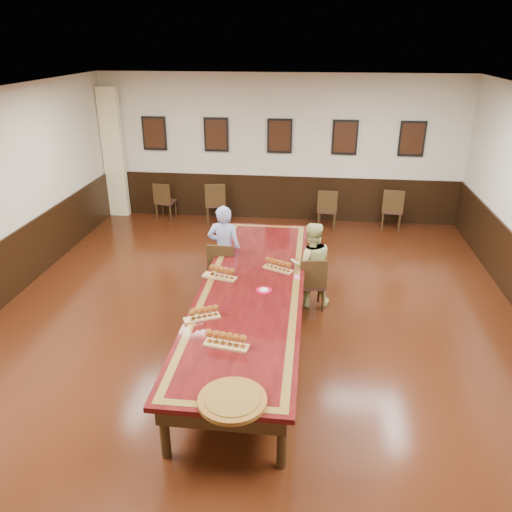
# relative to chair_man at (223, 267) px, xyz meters

# --- Properties ---
(floor) EXTENTS (8.00, 10.00, 0.02)m
(floor) POSITION_rel_chair_man_xyz_m (0.61, -1.21, -0.47)
(floor) COLOR black
(floor) RESTS_ON ground
(ceiling) EXTENTS (8.00, 10.00, 0.02)m
(ceiling) POSITION_rel_chair_man_xyz_m (0.61, -1.21, 2.75)
(ceiling) COLOR white
(ceiling) RESTS_ON floor
(wall_back) EXTENTS (8.00, 0.02, 3.20)m
(wall_back) POSITION_rel_chair_man_xyz_m (0.61, 3.80, 1.14)
(wall_back) COLOR beige
(wall_back) RESTS_ON floor
(chair_man) EXTENTS (0.44, 0.48, 0.92)m
(chair_man) POSITION_rel_chair_man_xyz_m (0.00, 0.00, 0.00)
(chair_man) COLOR #311C15
(chair_man) RESTS_ON floor
(chair_woman) EXTENTS (0.48, 0.51, 0.87)m
(chair_woman) POSITION_rel_chair_man_xyz_m (1.41, -0.31, -0.03)
(chair_woman) COLOR #311C15
(chair_woman) RESTS_ON floor
(spare_chair_a) EXTENTS (0.45, 0.48, 0.86)m
(spare_chair_a) POSITION_rel_chair_man_xyz_m (-1.96, 3.47, -0.03)
(spare_chair_a) COLOR #311C15
(spare_chair_a) RESTS_ON floor
(spare_chair_b) EXTENTS (0.53, 0.56, 0.94)m
(spare_chair_b) POSITION_rel_chair_man_xyz_m (-0.77, 3.33, 0.01)
(spare_chair_b) COLOR #311C15
(spare_chair_b) RESTS_ON floor
(spare_chair_c) EXTENTS (0.46, 0.49, 0.89)m
(spare_chair_c) POSITION_rel_chair_man_xyz_m (1.72, 3.28, -0.02)
(spare_chair_c) COLOR #311C15
(spare_chair_c) RESTS_ON floor
(spare_chair_d) EXTENTS (0.49, 0.53, 0.92)m
(spare_chair_d) POSITION_rel_chair_man_xyz_m (3.11, 3.36, 0.00)
(spare_chair_d) COLOR #311C15
(spare_chair_d) RESTS_ON floor
(person_man) EXTENTS (0.55, 0.37, 1.47)m
(person_man) POSITION_rel_chair_man_xyz_m (0.00, 0.10, 0.27)
(person_man) COLOR #475AB2
(person_man) RESTS_ON floor
(person_woman) EXTENTS (0.76, 0.64, 1.36)m
(person_woman) POSITION_rel_chair_man_xyz_m (1.40, -0.22, 0.22)
(person_woman) COLOR #C7C97E
(person_woman) RESTS_ON floor
(pink_phone) EXTENTS (0.09, 0.15, 0.01)m
(pink_phone) POSITION_rel_chair_man_xyz_m (1.21, -0.83, 0.30)
(pink_phone) COLOR #F95391
(pink_phone) RESTS_ON conference_table
(curtain) EXTENTS (0.45, 0.18, 2.90)m
(curtain) POSITION_rel_chair_man_xyz_m (-3.14, 3.61, 0.99)
(curtain) COLOR beige
(curtain) RESTS_ON floor
(wainscoting) EXTENTS (8.00, 10.00, 1.00)m
(wainscoting) POSITION_rel_chair_man_xyz_m (0.61, -1.21, 0.04)
(wainscoting) COLOR black
(wainscoting) RESTS_ON floor
(conference_table) EXTENTS (1.40, 5.00, 0.76)m
(conference_table) POSITION_rel_chair_man_xyz_m (0.61, -1.21, 0.15)
(conference_table) COLOR black
(conference_table) RESTS_ON floor
(posters) EXTENTS (6.14, 0.04, 0.74)m
(posters) POSITION_rel_chair_man_xyz_m (0.61, 3.73, 1.44)
(posters) COLOR black
(posters) RESTS_ON wall_back
(flight_a) EXTENTS (0.51, 0.27, 0.18)m
(flight_a) POSITION_rel_chair_man_xyz_m (0.13, -0.97, 0.38)
(flight_a) COLOR #A37A44
(flight_a) RESTS_ON conference_table
(flight_b) EXTENTS (0.46, 0.32, 0.17)m
(flight_b) POSITION_rel_chair_man_xyz_m (0.92, -0.62, 0.37)
(flight_b) COLOR #A37A44
(flight_b) RESTS_ON conference_table
(flight_c) EXTENTS (0.45, 0.32, 0.16)m
(flight_c) POSITION_rel_chair_man_xyz_m (0.12, -2.10, 0.37)
(flight_c) COLOR #A37A44
(flight_c) RESTS_ON conference_table
(flight_d) EXTENTS (0.52, 0.24, 0.19)m
(flight_d) POSITION_rel_chair_man_xyz_m (0.51, -2.64, 0.38)
(flight_d) COLOR #A37A44
(flight_d) RESTS_ON conference_table
(red_plate_grp) EXTENTS (0.21, 0.21, 0.03)m
(red_plate_grp) POSITION_rel_chair_man_xyz_m (0.79, -1.30, 0.30)
(red_plate_grp) COLOR #AE0B31
(red_plate_grp) RESTS_ON conference_table
(carved_platter) EXTENTS (0.77, 0.77, 0.05)m
(carved_platter) POSITION_rel_chair_man_xyz_m (0.72, -3.53, 0.31)
(carved_platter) COLOR #5D3812
(carved_platter) RESTS_ON conference_table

